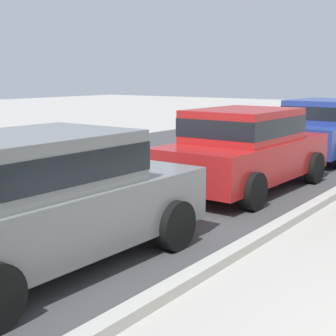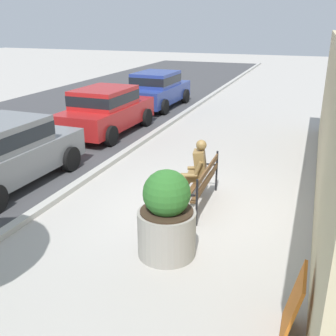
% 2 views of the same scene
% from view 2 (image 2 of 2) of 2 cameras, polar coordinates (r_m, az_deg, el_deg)
% --- Properties ---
extents(ground_plane, '(80.00, 80.00, 0.00)m').
position_cam_2_polar(ground_plane, '(8.30, 3.55, -5.94)').
color(ground_plane, '#ADA8A0').
extents(curb_stone, '(60.00, 0.20, 0.12)m').
position_cam_2_polar(curb_stone, '(9.44, -13.55, -2.74)').
color(curb_stone, '#B2AFA8').
rests_on(curb_stone, ground).
extents(park_bench, '(1.81, 0.58, 0.95)m').
position_cam_2_polar(park_bench, '(8.27, 4.62, -1.93)').
color(park_bench, brown).
rests_on(park_bench, ground).
extents(bronze_statue_seated, '(0.59, 0.84, 1.37)m').
position_cam_2_polar(bronze_statue_seated, '(8.47, 3.64, -0.46)').
color(bronze_statue_seated, olive).
rests_on(bronze_statue_seated, ground).
extents(concrete_planter, '(0.96, 0.96, 1.49)m').
position_cam_2_polar(concrete_planter, '(6.51, -0.19, -7.13)').
color(concrete_planter, gray).
rests_on(concrete_planter, ground).
extents(parked_car_grey, '(4.13, 1.98, 1.56)m').
position_cam_2_polar(parked_car_grey, '(9.94, -22.64, 2.20)').
color(parked_car_grey, slate).
rests_on(parked_car_grey, ground).
extents(parked_car_red, '(4.13, 1.98, 1.56)m').
position_cam_2_polar(parked_car_red, '(13.83, -8.82, 8.33)').
color(parked_car_red, '#B21E1E').
rests_on(parked_car_red, ground).
extents(parked_car_blue, '(4.13, 1.98, 1.56)m').
position_cam_2_polar(parked_car_blue, '(17.95, -1.59, 11.31)').
color(parked_car_blue, navy).
rests_on(parked_car_blue, ground).
extents(leaning_signboard, '(0.70, 0.23, 0.89)m').
position_cam_2_polar(leaning_signboard, '(5.31, 17.43, -18.15)').
color(leaning_signboard, '#C6661E').
rests_on(leaning_signboard, ground).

